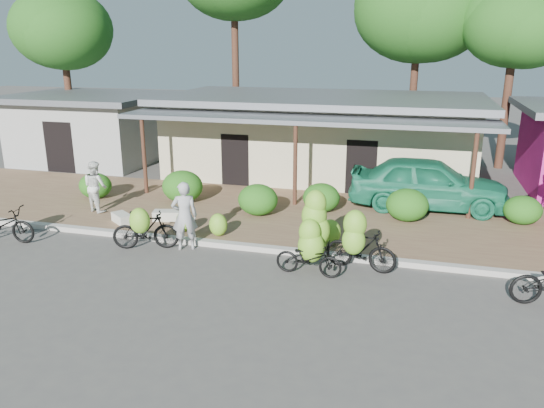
{
  "coord_description": "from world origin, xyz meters",
  "views": [
    {
      "loc": [
        3.86,
        -10.8,
        5.37
      ],
      "look_at": [
        0.19,
        2.49,
        1.2
      ],
      "focal_mm": 35.0,
      "sensor_mm": 36.0,
      "label": 1
    }
  ],
  "objects_px": {
    "sack_near": "(167,215)",
    "tree_center_right": "(415,8)",
    "bike_right": "(359,245)",
    "bystander": "(95,186)",
    "bike_center": "(312,240)",
    "sack_far": "(122,218)",
    "tree_near_right": "(511,23)",
    "teal_van": "(428,183)",
    "vendor": "(185,216)",
    "tree_back_left": "(60,27)",
    "bike_left": "(145,229)"
  },
  "relations": [
    {
      "from": "tree_center_right",
      "to": "tree_near_right",
      "type": "distance_m",
      "value": 4.54
    },
    {
      "from": "tree_near_right",
      "to": "teal_van",
      "type": "distance_m",
      "value": 9.82
    },
    {
      "from": "tree_near_right",
      "to": "vendor",
      "type": "bearing_deg",
      "value": -125.58
    },
    {
      "from": "vendor",
      "to": "bystander",
      "type": "bearing_deg",
      "value": -51.73
    },
    {
      "from": "tree_back_left",
      "to": "tree_near_right",
      "type": "relative_size",
      "value": 1.02
    },
    {
      "from": "sack_far",
      "to": "bystander",
      "type": "xyz_separation_m",
      "value": [
        -1.4,
        0.85,
        0.69
      ]
    },
    {
      "from": "tree_near_right",
      "to": "teal_van",
      "type": "bearing_deg",
      "value": -111.1
    },
    {
      "from": "vendor",
      "to": "teal_van",
      "type": "bearing_deg",
      "value": -165.06
    },
    {
      "from": "bike_left",
      "to": "sack_far",
      "type": "relative_size",
      "value": 2.48
    },
    {
      "from": "sack_far",
      "to": "sack_near",
      "type": "bearing_deg",
      "value": 25.45
    },
    {
      "from": "vendor",
      "to": "tree_center_right",
      "type": "bearing_deg",
      "value": -134.31
    },
    {
      "from": "tree_back_left",
      "to": "vendor",
      "type": "relative_size",
      "value": 4.26
    },
    {
      "from": "bike_right",
      "to": "sack_far",
      "type": "xyz_separation_m",
      "value": [
        -7.38,
        1.51,
        -0.45
      ]
    },
    {
      "from": "tree_center_right",
      "to": "teal_van",
      "type": "height_order",
      "value": "tree_center_right"
    },
    {
      "from": "sack_near",
      "to": "teal_van",
      "type": "height_order",
      "value": "teal_van"
    },
    {
      "from": "bike_left",
      "to": "sack_near",
      "type": "bearing_deg",
      "value": -7.22
    },
    {
      "from": "bike_left",
      "to": "tree_center_right",
      "type": "bearing_deg",
      "value": -40.57
    },
    {
      "from": "sack_near",
      "to": "bike_center",
      "type": "bearing_deg",
      "value": -24.53
    },
    {
      "from": "bike_center",
      "to": "vendor",
      "type": "height_order",
      "value": "bike_center"
    },
    {
      "from": "sack_near",
      "to": "bystander",
      "type": "distance_m",
      "value": 2.74
    },
    {
      "from": "tree_center_right",
      "to": "tree_near_right",
      "type": "xyz_separation_m",
      "value": [
        4.0,
        -2.0,
        -0.8
      ]
    },
    {
      "from": "tree_back_left",
      "to": "sack_far",
      "type": "xyz_separation_m",
      "value": [
        9.02,
        -10.3,
        -5.93
      ]
    },
    {
      "from": "bike_center",
      "to": "bike_right",
      "type": "xyz_separation_m",
      "value": [
        1.13,
        0.19,
        -0.08
      ]
    },
    {
      "from": "tree_back_left",
      "to": "tree_center_right",
      "type": "bearing_deg",
      "value": 11.63
    },
    {
      "from": "vendor",
      "to": "tree_back_left",
      "type": "bearing_deg",
      "value": -69.4
    },
    {
      "from": "teal_van",
      "to": "bike_left",
      "type": "bearing_deg",
      "value": 125.97
    },
    {
      "from": "tree_near_right",
      "to": "bike_left",
      "type": "distance_m",
      "value": 17.8
    },
    {
      "from": "tree_back_left",
      "to": "tree_near_right",
      "type": "xyz_separation_m",
      "value": [
        21.0,
        1.5,
        0.02
      ]
    },
    {
      "from": "tree_back_left",
      "to": "bystander",
      "type": "height_order",
      "value": "tree_back_left"
    },
    {
      "from": "tree_center_right",
      "to": "bike_center",
      "type": "relative_size",
      "value": 4.69
    },
    {
      "from": "bystander",
      "to": "sack_near",
      "type": "bearing_deg",
      "value": -162.53
    },
    {
      "from": "bike_left",
      "to": "sack_near",
      "type": "relative_size",
      "value": 2.19
    },
    {
      "from": "tree_back_left",
      "to": "bystander",
      "type": "bearing_deg",
      "value": -51.13
    },
    {
      "from": "tree_near_right",
      "to": "vendor",
      "type": "height_order",
      "value": "tree_near_right"
    },
    {
      "from": "bike_right",
      "to": "bystander",
      "type": "distance_m",
      "value": 9.1
    },
    {
      "from": "tree_back_left",
      "to": "bystander",
      "type": "distance_m",
      "value": 13.22
    },
    {
      "from": "sack_far",
      "to": "bike_center",
      "type": "bearing_deg",
      "value": -15.24
    },
    {
      "from": "tree_back_left",
      "to": "bystander",
      "type": "relative_size",
      "value": 4.84
    },
    {
      "from": "tree_center_right",
      "to": "vendor",
      "type": "xyz_separation_m",
      "value": [
        -5.31,
        -15.01,
        -6.06
      ]
    },
    {
      "from": "bike_right",
      "to": "sack_far",
      "type": "relative_size",
      "value": 2.47
    },
    {
      "from": "bystander",
      "to": "tree_near_right",
      "type": "bearing_deg",
      "value": -117.58
    },
    {
      "from": "bike_center",
      "to": "sack_far",
      "type": "relative_size",
      "value": 2.66
    },
    {
      "from": "bike_left",
      "to": "bystander",
      "type": "xyz_separation_m",
      "value": [
        -3.05,
        2.42,
        0.34
      ]
    },
    {
      "from": "teal_van",
      "to": "tree_near_right",
      "type": "bearing_deg",
      "value": -22.54
    },
    {
      "from": "tree_center_right",
      "to": "bystander",
      "type": "bearing_deg",
      "value": -125.93
    },
    {
      "from": "tree_near_right",
      "to": "sack_far",
      "type": "distance_m",
      "value": 17.83
    },
    {
      "from": "bike_right",
      "to": "sack_far",
      "type": "bearing_deg",
      "value": 88.53
    },
    {
      "from": "tree_center_right",
      "to": "bike_left",
      "type": "distance_m",
      "value": 17.81
    },
    {
      "from": "tree_back_left",
      "to": "bike_right",
      "type": "xyz_separation_m",
      "value": [
        16.4,
        -11.81,
        -5.48
      ]
    },
    {
      "from": "sack_near",
      "to": "tree_center_right",
      "type": "bearing_deg",
      "value": 62.94
    }
  ]
}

